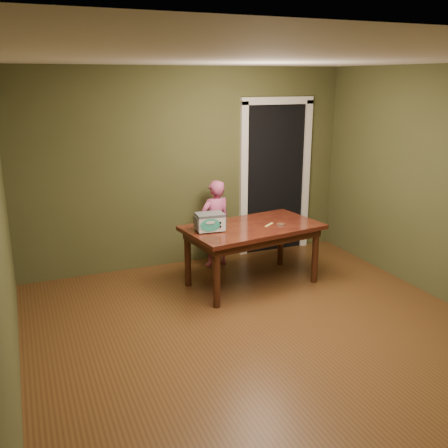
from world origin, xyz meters
The scene contains 8 objects.
floor centered at (0.00, 0.00, 0.00)m, with size 5.00×5.00×0.00m, color brown.
room_shell centered at (0.00, 0.00, 1.71)m, with size 4.52×5.02×2.61m.
doorway centered at (1.30, 2.78, 1.06)m, with size 1.10×0.66×2.25m.
dining_table centered at (0.44, 1.44, 0.65)m, with size 1.71×1.12×0.75m.
toy_oven centered at (-0.10, 1.43, 0.86)m, with size 0.36×0.26×0.21m.
baking_pan centered at (0.76, 1.31, 0.76)m, with size 0.10×0.10×0.02m.
spatula centered at (0.64, 1.38, 0.75)m, with size 0.18×0.03×0.01m, color #E6CA64.
child centered at (0.27, 2.20, 0.59)m, with size 0.43×0.28×1.17m, color #C04F7F.
Camera 1 is at (-2.07, -3.71, 2.45)m, focal length 40.00 mm.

